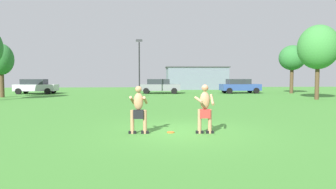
{
  "coord_description": "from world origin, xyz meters",
  "views": [
    {
      "loc": [
        -1.21,
        -10.46,
        1.98
      ],
      "look_at": [
        -0.39,
        1.55,
        1.22
      ],
      "focal_mm": 32.18,
      "sensor_mm": 36.0,
      "label": 1
    }
  ],
  "objects_px": {
    "tree_behind_players": "(292,58)",
    "tree_left_field": "(318,47)",
    "player_in_black": "(139,109)",
    "player_with_cap": "(205,107)",
    "frisbee": "(171,132)",
    "car_blue_far_end": "(240,86)",
    "car_silver_mid_lot": "(36,86)",
    "lamp_post": "(139,61)",
    "car_gray_near_post": "(160,86)",
    "tree_near_building": "(1,60)"
  },
  "relations": [
    {
      "from": "tree_left_field",
      "to": "tree_near_building",
      "type": "height_order",
      "value": "tree_left_field"
    },
    {
      "from": "frisbee",
      "to": "tree_left_field",
      "type": "relative_size",
      "value": 0.04
    },
    {
      "from": "lamp_post",
      "to": "frisbee",
      "type": "bearing_deg",
      "value": -85.07
    },
    {
      "from": "tree_left_field",
      "to": "tree_behind_players",
      "type": "relative_size",
      "value": 1.15
    },
    {
      "from": "car_blue_far_end",
      "to": "tree_behind_players",
      "type": "bearing_deg",
      "value": -5.79
    },
    {
      "from": "tree_near_building",
      "to": "player_in_black",
      "type": "bearing_deg",
      "value": -54.39
    },
    {
      "from": "player_with_cap",
      "to": "frisbee",
      "type": "height_order",
      "value": "player_with_cap"
    },
    {
      "from": "frisbee",
      "to": "car_gray_near_post",
      "type": "distance_m",
      "value": 22.73
    },
    {
      "from": "frisbee",
      "to": "tree_behind_players",
      "type": "bearing_deg",
      "value": 55.44
    },
    {
      "from": "car_silver_mid_lot",
      "to": "tree_left_field",
      "type": "xyz_separation_m",
      "value": [
        25.84,
        -9.44,
        3.43
      ]
    },
    {
      "from": "frisbee",
      "to": "tree_left_field",
      "type": "bearing_deg",
      "value": 45.84
    },
    {
      "from": "lamp_post",
      "to": "player_with_cap",
      "type": "bearing_deg",
      "value": -81.54
    },
    {
      "from": "player_with_cap",
      "to": "lamp_post",
      "type": "bearing_deg",
      "value": 98.46
    },
    {
      "from": "player_with_cap",
      "to": "frisbee",
      "type": "bearing_deg",
      "value": 169.38
    },
    {
      "from": "tree_behind_players",
      "to": "player_in_black",
      "type": "bearing_deg",
      "value": -126.36
    },
    {
      "from": "car_silver_mid_lot",
      "to": "lamp_post",
      "type": "height_order",
      "value": "lamp_post"
    },
    {
      "from": "frisbee",
      "to": "tree_behind_players",
      "type": "relative_size",
      "value": 0.05
    },
    {
      "from": "lamp_post",
      "to": "tree_behind_players",
      "type": "bearing_deg",
      "value": 13.38
    },
    {
      "from": "player_in_black",
      "to": "player_with_cap",
      "type": "bearing_deg",
      "value": -3.2
    },
    {
      "from": "tree_near_building",
      "to": "car_silver_mid_lot",
      "type": "bearing_deg",
      "value": 78.02
    },
    {
      "from": "player_with_cap",
      "to": "tree_behind_players",
      "type": "distance_m",
      "value": 26.28
    },
    {
      "from": "tree_left_field",
      "to": "frisbee",
      "type": "bearing_deg",
      "value": -134.16
    },
    {
      "from": "car_gray_near_post",
      "to": "tree_behind_players",
      "type": "xyz_separation_m",
      "value": [
        14.49,
        -0.83,
        3.05
      ]
    },
    {
      "from": "car_silver_mid_lot",
      "to": "tree_left_field",
      "type": "distance_m",
      "value": 27.73
    },
    {
      "from": "car_silver_mid_lot",
      "to": "tree_near_building",
      "type": "xyz_separation_m",
      "value": [
        -1.09,
        -5.16,
        2.54
      ]
    },
    {
      "from": "player_with_cap",
      "to": "tree_behind_players",
      "type": "height_order",
      "value": "tree_behind_players"
    },
    {
      "from": "car_blue_far_end",
      "to": "lamp_post",
      "type": "xyz_separation_m",
      "value": [
        -10.96,
        -4.53,
        2.47
      ]
    },
    {
      "from": "car_silver_mid_lot",
      "to": "tree_behind_players",
      "type": "distance_m",
      "value": 28.03
    },
    {
      "from": "player_in_black",
      "to": "car_gray_near_post",
      "type": "xyz_separation_m",
      "value": [
        1.69,
        22.8,
        -0.02
      ]
    },
    {
      "from": "tree_behind_players",
      "to": "tree_left_field",
      "type": "bearing_deg",
      "value": -103.38
    },
    {
      "from": "player_with_cap",
      "to": "frisbee",
      "type": "xyz_separation_m",
      "value": [
        -1.15,
        0.22,
        -0.91
      ]
    },
    {
      "from": "car_silver_mid_lot",
      "to": "tree_left_field",
      "type": "height_order",
      "value": "tree_left_field"
    },
    {
      "from": "player_in_black",
      "to": "lamp_post",
      "type": "xyz_separation_m",
      "value": [
        -0.45,
        18.02,
        2.44
      ]
    },
    {
      "from": "car_silver_mid_lot",
      "to": "tree_near_building",
      "type": "height_order",
      "value": "tree_near_building"
    },
    {
      "from": "player_with_cap",
      "to": "car_blue_far_end",
      "type": "relative_size",
      "value": 0.38
    },
    {
      "from": "player_with_cap",
      "to": "player_in_black",
      "type": "distance_m",
      "value": 2.26
    },
    {
      "from": "car_gray_near_post",
      "to": "car_silver_mid_lot",
      "type": "xyz_separation_m",
      "value": [
        -13.36,
        0.2,
        0.0
      ]
    },
    {
      "from": "frisbee",
      "to": "car_blue_far_end",
      "type": "relative_size",
      "value": 0.06
    },
    {
      "from": "car_gray_near_post",
      "to": "tree_behind_players",
      "type": "relative_size",
      "value": 0.84
    },
    {
      "from": "player_with_cap",
      "to": "lamp_post",
      "type": "relative_size",
      "value": 0.32
    },
    {
      "from": "frisbee",
      "to": "tree_left_field",
      "type": "distance_m",
      "value": 19.23
    },
    {
      "from": "car_blue_far_end",
      "to": "player_with_cap",
      "type": "bearing_deg",
      "value": -110.02
    },
    {
      "from": "car_gray_near_post",
      "to": "frisbee",
      "type": "bearing_deg",
      "value": -91.48
    },
    {
      "from": "tree_behind_players",
      "to": "car_blue_far_end",
      "type": "bearing_deg",
      "value": 174.21
    },
    {
      "from": "frisbee",
      "to": "lamp_post",
      "type": "height_order",
      "value": "lamp_post"
    },
    {
      "from": "lamp_post",
      "to": "tree_left_field",
      "type": "xyz_separation_m",
      "value": [
        14.62,
        -4.47,
        0.96
      ]
    },
    {
      "from": "tree_near_building",
      "to": "tree_behind_players",
      "type": "bearing_deg",
      "value": 8.14
    },
    {
      "from": "player_with_cap",
      "to": "tree_left_field",
      "type": "relative_size",
      "value": 0.28
    },
    {
      "from": "player_in_black",
      "to": "car_blue_far_end",
      "type": "relative_size",
      "value": 0.37
    },
    {
      "from": "car_silver_mid_lot",
      "to": "car_blue_far_end",
      "type": "distance_m",
      "value": 22.19
    }
  ]
}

